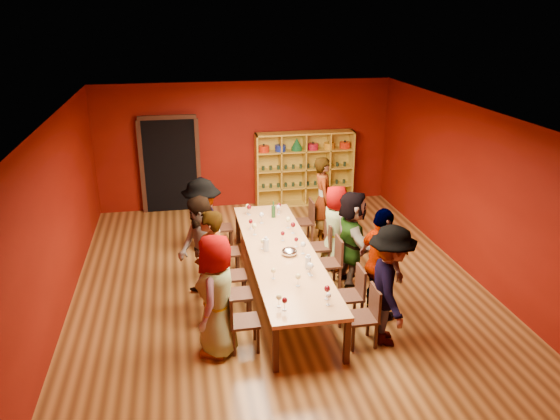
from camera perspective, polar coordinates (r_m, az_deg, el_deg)
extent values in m
cube|color=brown|center=(9.51, 0.12, -8.46)|extent=(7.10, 9.10, 0.02)
cube|color=#5C0B04|center=(13.15, -3.60, 6.81)|extent=(7.10, 0.02, 3.00)
cube|color=#5C0B04|center=(5.04, 10.31, -17.64)|extent=(7.10, 0.02, 3.00)
cube|color=#5C0B04|center=(8.95, -22.52, -1.36)|extent=(0.02, 9.10, 3.00)
cube|color=#5C0B04|center=(10.11, 20.07, 1.38)|extent=(0.02, 9.10, 3.00)
cube|color=silver|center=(8.48, 0.14, 9.72)|extent=(7.10, 9.10, 0.02)
cube|color=tan|center=(9.18, 0.12, -4.47)|extent=(1.10, 4.50, 0.06)
cube|color=black|center=(7.43, -0.46, -14.35)|extent=(0.08, 0.08, 0.69)
cube|color=black|center=(11.23, -4.42, -1.81)|extent=(0.08, 0.08, 0.69)
cube|color=black|center=(7.64, 7.01, -13.46)|extent=(0.08, 0.08, 0.69)
cube|color=black|center=(11.37, 0.49, -1.47)|extent=(0.08, 0.08, 0.69)
cube|color=black|center=(13.09, -11.38, 4.58)|extent=(1.20, 0.14, 2.20)
cube|color=black|center=(12.77, -11.74, 9.46)|extent=(1.32, 0.06, 0.10)
cube|color=black|center=(13.05, -14.24, 4.30)|extent=(0.10, 0.06, 2.20)
cube|color=black|center=(13.03, -8.52, 4.68)|extent=(0.10, 0.06, 2.20)
cube|color=gold|center=(13.11, -2.46, 4.08)|extent=(0.04, 0.40, 1.80)
cube|color=gold|center=(13.64, 7.43, 4.57)|extent=(0.04, 0.40, 1.80)
cube|color=gold|center=(13.11, 2.64, 8.04)|extent=(2.40, 0.40, 0.04)
cube|color=gold|center=(13.60, 2.52, 0.78)|extent=(2.40, 0.40, 0.04)
cube|color=gold|center=(13.51, 2.39, 4.57)|extent=(2.40, 0.02, 1.80)
cube|color=gold|center=(13.46, 2.55, 2.51)|extent=(2.36, 0.38, 0.03)
cube|color=gold|center=(13.33, 2.58, 4.35)|extent=(2.36, 0.38, 0.03)
cube|color=gold|center=(13.21, 2.61, 6.22)|extent=(2.36, 0.38, 0.03)
cube|color=gold|center=(13.21, 0.04, 4.22)|extent=(0.03, 0.38, 1.76)
cube|color=gold|center=(13.33, 2.58, 4.35)|extent=(0.03, 0.38, 1.76)
cube|color=gold|center=(13.47, 5.07, 4.47)|extent=(0.03, 0.38, 1.76)
cylinder|color=red|center=(13.00, -1.71, 6.41)|extent=(0.26, 0.26, 0.15)
sphere|color=black|center=(12.98, -1.71, 6.82)|extent=(0.05, 0.05, 0.05)
cylinder|color=#162999|center=(13.07, 0.04, 6.49)|extent=(0.26, 0.26, 0.15)
sphere|color=black|center=(13.04, 0.04, 6.90)|extent=(0.05, 0.05, 0.05)
cylinder|color=#186130|center=(13.15, 1.76, 6.42)|extent=(0.26, 0.26, 0.08)
cone|color=#186130|center=(13.12, 1.77, 7.05)|extent=(0.24, 0.24, 0.22)
cylinder|color=#A7132B|center=(13.24, 3.46, 6.64)|extent=(0.26, 0.26, 0.15)
sphere|color=black|center=(13.21, 3.47, 7.04)|extent=(0.05, 0.05, 0.05)
cylinder|color=gold|center=(13.34, 5.14, 6.70)|extent=(0.26, 0.26, 0.15)
sphere|color=black|center=(13.31, 5.16, 7.09)|extent=(0.05, 0.05, 0.05)
cylinder|color=red|center=(13.45, 6.79, 6.75)|extent=(0.26, 0.26, 0.15)
sphere|color=black|center=(13.43, 6.81, 7.15)|extent=(0.05, 0.05, 0.05)
cylinder|color=#1B3122|center=(13.25, -1.75, 2.52)|extent=(0.07, 0.07, 0.10)
cylinder|color=#1B3122|center=(13.28, -0.96, 2.57)|extent=(0.07, 0.07, 0.10)
cylinder|color=#1B3122|center=(13.31, -0.18, 2.61)|extent=(0.07, 0.07, 0.10)
cylinder|color=#1B3122|center=(13.34, 0.61, 2.66)|extent=(0.07, 0.07, 0.10)
cylinder|color=#1B3122|center=(13.38, 1.38, 2.70)|extent=(0.07, 0.07, 0.10)
cylinder|color=#1B3122|center=(13.42, 2.16, 2.75)|extent=(0.07, 0.07, 0.10)
cylinder|color=#1B3122|center=(13.46, 2.93, 2.79)|extent=(0.07, 0.07, 0.10)
cylinder|color=#1B3122|center=(13.50, 3.69, 2.83)|extent=(0.07, 0.07, 0.10)
cylinder|color=#1B3122|center=(13.55, 4.45, 2.87)|extent=(0.07, 0.07, 0.10)
cylinder|color=#1B3122|center=(13.60, 5.20, 2.91)|extent=(0.07, 0.07, 0.10)
cylinder|color=#1B3122|center=(13.65, 5.95, 2.95)|extent=(0.07, 0.07, 0.10)
cylinder|color=#1B3122|center=(13.70, 6.69, 2.99)|extent=(0.07, 0.07, 0.10)
cylinder|color=#1B3122|center=(13.12, -1.77, 4.39)|extent=(0.07, 0.07, 0.10)
cylinder|color=#1B3122|center=(13.15, -0.97, 4.44)|extent=(0.07, 0.07, 0.10)
cylinder|color=#1B3122|center=(13.18, -0.18, 4.48)|extent=(0.07, 0.07, 0.10)
cylinder|color=#1B3122|center=(13.21, 0.61, 4.52)|extent=(0.07, 0.07, 0.10)
cylinder|color=#1B3122|center=(13.25, 1.40, 4.56)|extent=(0.07, 0.07, 0.10)
cylinder|color=#1B3122|center=(13.29, 2.18, 4.60)|extent=(0.07, 0.07, 0.10)
cylinder|color=#1B3122|center=(13.33, 2.96, 4.63)|extent=(0.07, 0.07, 0.10)
cylinder|color=#1B3122|center=(13.37, 3.73, 4.67)|extent=(0.07, 0.07, 0.10)
cylinder|color=#1B3122|center=(13.42, 4.50, 4.71)|extent=(0.07, 0.07, 0.10)
cylinder|color=#1B3122|center=(13.47, 5.26, 4.74)|extent=(0.07, 0.07, 0.10)
cylinder|color=#1B3122|center=(13.52, 6.02, 4.77)|extent=(0.07, 0.07, 0.10)
cylinder|color=#1B3122|center=(13.57, 6.77, 4.81)|extent=(0.07, 0.07, 0.10)
cube|color=black|center=(7.85, -3.77, -11.55)|extent=(0.42, 0.42, 0.04)
cube|color=black|center=(7.71, -5.24, -10.15)|extent=(0.04, 0.40, 0.44)
cube|color=black|center=(7.82, -4.84, -13.70)|extent=(0.04, 0.04, 0.41)
cube|color=black|center=(7.85, -2.31, -13.48)|extent=(0.04, 0.04, 0.41)
cube|color=black|center=(8.10, -5.11, -12.37)|extent=(0.04, 0.04, 0.41)
cube|color=black|center=(8.14, -2.67, -12.16)|extent=(0.04, 0.04, 0.41)
imported|color=silver|center=(7.60, -6.62, -8.86)|extent=(0.74, 0.97, 1.77)
cube|color=black|center=(8.53, -4.45, -8.78)|extent=(0.42, 0.42, 0.04)
cube|color=black|center=(8.40, -5.79, -7.45)|extent=(0.04, 0.40, 0.44)
cube|color=black|center=(8.48, -5.43, -10.75)|extent=(0.04, 0.04, 0.41)
cube|color=black|center=(8.51, -3.11, -10.56)|extent=(0.04, 0.04, 0.41)
cube|color=black|center=(8.78, -5.65, -9.61)|extent=(0.04, 0.04, 0.41)
cube|color=black|center=(8.81, -3.42, -9.44)|extent=(0.04, 0.04, 0.41)
imported|color=#525257|center=(8.28, -7.31, -6.05)|extent=(0.72, 0.81, 1.83)
cube|color=black|center=(9.09, -4.91, -6.85)|extent=(0.42, 0.42, 0.04)
cube|color=black|center=(8.97, -6.17, -5.58)|extent=(0.04, 0.40, 0.44)
cube|color=black|center=(9.03, -5.83, -8.68)|extent=(0.04, 0.04, 0.41)
cube|color=black|center=(9.06, -3.67, -8.52)|extent=(0.04, 0.04, 0.41)
cube|color=black|center=(9.33, -6.03, -7.68)|extent=(0.04, 0.04, 0.41)
cube|color=black|center=(9.36, -3.93, -7.52)|extent=(0.04, 0.04, 0.41)
imported|color=#5C84BE|center=(8.85, -8.24, -4.34)|extent=(0.73, 0.99, 1.81)
cube|color=black|center=(9.94, -5.49, -4.39)|extent=(0.42, 0.42, 0.04)
cube|color=black|center=(9.82, -6.64, -3.20)|extent=(0.04, 0.40, 0.44)
cube|color=black|center=(9.87, -6.34, -6.06)|extent=(0.04, 0.04, 0.41)
cube|color=black|center=(9.89, -4.37, -5.91)|extent=(0.04, 0.04, 0.41)
cube|color=black|center=(10.17, -6.50, -5.22)|extent=(0.04, 0.04, 0.41)
cube|color=black|center=(10.20, -4.59, -5.08)|extent=(0.04, 0.04, 0.41)
imported|color=#545459|center=(9.72, -8.05, -1.97)|extent=(0.65, 1.24, 1.83)
cube|color=black|center=(11.02, -6.09, -1.85)|extent=(0.42, 0.42, 0.04)
cube|color=black|center=(10.92, -7.13, -0.75)|extent=(0.04, 0.40, 0.44)
cube|color=black|center=(10.94, -6.86, -3.33)|extent=(0.04, 0.04, 0.41)
cube|color=black|center=(10.96, -5.08, -3.21)|extent=(0.04, 0.04, 0.41)
cube|color=black|center=(11.25, -6.99, -2.65)|extent=(0.04, 0.04, 0.41)
cube|color=black|center=(11.27, -5.26, -2.53)|extent=(0.04, 0.04, 0.41)
imported|color=#504F55|center=(10.88, -8.03, -0.38)|extent=(0.73, 0.97, 1.51)
cube|color=black|center=(8.01, 8.50, -11.04)|extent=(0.42, 0.42, 0.04)
cube|color=black|center=(7.95, 9.91, -9.39)|extent=(0.04, 0.40, 0.44)
cube|color=black|center=(7.95, 7.63, -13.20)|extent=(0.04, 0.04, 0.41)
cube|color=black|center=(8.05, 9.99, -12.87)|extent=(0.04, 0.04, 0.41)
cube|color=black|center=(8.22, 6.89, -11.93)|extent=(0.04, 0.04, 0.41)
cube|color=black|center=(8.32, 9.17, -11.63)|extent=(0.04, 0.04, 0.41)
imported|color=#4D4D52|center=(7.91, 11.40, -7.77)|extent=(0.67, 1.23, 1.80)
cube|color=black|center=(8.53, 7.13, -8.90)|extent=(0.42, 0.42, 0.04)
cube|color=black|center=(8.47, 8.44, -7.34)|extent=(0.04, 0.40, 0.44)
cube|color=black|center=(8.45, 6.30, -10.91)|extent=(0.04, 0.04, 0.41)
cube|color=black|center=(8.55, 8.52, -10.63)|extent=(0.04, 0.04, 0.41)
cube|color=black|center=(8.73, 5.65, -9.78)|extent=(0.04, 0.04, 0.41)
cube|color=black|center=(8.83, 7.80, -9.53)|extent=(0.04, 0.04, 0.41)
imported|color=pink|center=(8.46, 10.48, -5.69)|extent=(0.70, 1.14, 1.82)
cube|color=black|center=(9.51, 5.03, -5.57)|extent=(0.42, 0.42, 0.04)
cube|color=black|center=(9.46, 6.19, -4.16)|extent=(0.04, 0.40, 0.44)
cube|color=black|center=(9.42, 4.26, -7.33)|extent=(0.04, 0.04, 0.41)
cube|color=black|center=(9.51, 6.26, -7.13)|extent=(0.04, 0.04, 0.41)
cube|color=black|center=(9.71, 3.75, -6.42)|extent=(0.04, 0.04, 0.41)
cube|color=black|center=(9.80, 5.69, -6.24)|extent=(0.04, 0.04, 0.41)
imported|color=silver|center=(9.44, 7.52, -2.99)|extent=(0.46, 1.60, 1.72)
cube|color=black|center=(10.12, 3.98, -3.88)|extent=(0.42, 0.42, 0.04)
cube|color=black|center=(10.07, 5.06, -2.54)|extent=(0.04, 0.40, 0.44)
cube|color=black|center=(10.02, 3.24, -5.52)|extent=(0.04, 0.04, 0.41)
cube|color=black|center=(10.10, 5.12, -5.35)|extent=(0.04, 0.04, 0.41)
cube|color=black|center=(10.32, 2.79, -4.71)|extent=(0.04, 0.04, 0.41)
cube|color=black|center=(10.40, 4.62, -4.55)|extent=(0.04, 0.04, 0.41)
imported|color=#505056|center=(10.05, 5.81, -1.82)|extent=(0.55, 0.84, 1.59)
cube|color=black|center=(11.25, 2.36, -1.26)|extent=(0.42, 0.42, 0.04)
cube|color=black|center=(11.21, 3.32, -0.06)|extent=(0.04, 0.40, 0.44)
cube|color=black|center=(11.15, 1.68, -2.72)|extent=(0.04, 0.04, 0.41)
cube|color=black|center=(11.22, 3.38, -2.59)|extent=(0.04, 0.04, 0.41)
cube|color=black|center=(11.46, 1.32, -2.06)|extent=(0.04, 0.04, 0.41)
cube|color=black|center=(11.53, 2.98, -1.94)|extent=(0.04, 0.04, 0.41)
imported|color=#5178A7|center=(11.19, 4.54, 1.11)|extent=(0.56, 0.71, 1.79)
cylinder|color=silver|center=(9.87, 1.36, -2.42)|extent=(0.07, 0.07, 0.01)
cylinder|color=silver|center=(9.84, 1.36, -2.08)|extent=(0.01, 0.01, 0.12)
ellipsoid|color=#4E080F|center=(9.81, 1.37, -1.56)|extent=(0.09, 0.09, 0.10)
cylinder|color=silver|center=(7.48, 0.48, -10.37)|extent=(0.06, 0.06, 0.01)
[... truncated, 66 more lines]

